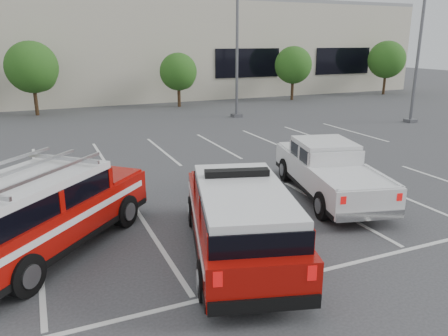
{
  "coord_description": "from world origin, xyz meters",
  "views": [
    {
      "loc": [
        -5.12,
        -9.79,
        4.82
      ],
      "look_at": [
        0.03,
        2.04,
        1.05
      ],
      "focal_mm": 35.0,
      "sensor_mm": 36.0,
      "label": 1
    }
  ],
  "objects_px": {
    "tree_mid_left": "(34,69)",
    "light_pole_right": "(421,34)",
    "fire_chief_suv": "(240,224)",
    "light_pole_mid": "(237,35)",
    "tree_mid_right": "(179,73)",
    "ladder_suv": "(42,216)",
    "convention_building": "(92,42)",
    "white_pickup": "(328,175)",
    "tree_right": "(294,66)",
    "tree_far_right": "(387,61)"
  },
  "relations": [
    {
      "from": "tree_mid_right",
      "to": "white_pickup",
      "type": "xyz_separation_m",
      "value": [
        -1.82,
        -20.94,
        -1.82
      ]
    },
    {
      "from": "fire_chief_suv",
      "to": "light_pole_right",
      "type": "bearing_deg",
      "value": 50.08
    },
    {
      "from": "convention_building",
      "to": "tree_right",
      "type": "relative_size",
      "value": 13.58
    },
    {
      "from": "tree_mid_right",
      "to": "convention_building",
      "type": "bearing_deg",
      "value": 116.57
    },
    {
      "from": "convention_building",
      "to": "white_pickup",
      "type": "bearing_deg",
      "value": -84.26
    },
    {
      "from": "convention_building",
      "to": "tree_mid_right",
      "type": "xyz_separation_m",
      "value": [
        4.91,
        -9.82,
        -2.22
      ]
    },
    {
      "from": "light_pole_mid",
      "to": "light_pole_right",
      "type": "xyz_separation_m",
      "value": [
        9.0,
        -6.0,
        0.0
      ]
    },
    {
      "from": "convention_building",
      "to": "tree_mid_left",
      "type": "xyz_separation_m",
      "value": [
        -5.09,
        -9.82,
        -1.68
      ]
    },
    {
      "from": "fire_chief_suv",
      "to": "ladder_suv",
      "type": "height_order",
      "value": "ladder_suv"
    },
    {
      "from": "tree_mid_right",
      "to": "tree_mid_left",
      "type": "bearing_deg",
      "value": 180.0
    },
    {
      "from": "tree_mid_right",
      "to": "ladder_suv",
      "type": "bearing_deg",
      "value": -115.73
    },
    {
      "from": "tree_right",
      "to": "white_pickup",
      "type": "distance_m",
      "value": 24.14
    },
    {
      "from": "tree_far_right",
      "to": "convention_building",
      "type": "bearing_deg",
      "value": 158.49
    },
    {
      "from": "tree_right",
      "to": "fire_chief_suv",
      "type": "height_order",
      "value": "tree_right"
    },
    {
      "from": "tree_right",
      "to": "ladder_suv",
      "type": "bearing_deg",
      "value": -133.47
    },
    {
      "from": "tree_mid_left",
      "to": "convention_building",
      "type": "bearing_deg",
      "value": 62.6
    },
    {
      "from": "convention_building",
      "to": "tree_far_right",
      "type": "xyz_separation_m",
      "value": [
        24.91,
        -9.82,
        -1.68
      ]
    },
    {
      "from": "tree_mid_left",
      "to": "light_pole_mid",
      "type": "bearing_deg",
      "value": -26.92
    },
    {
      "from": "tree_mid_left",
      "to": "light_pole_right",
      "type": "bearing_deg",
      "value": -29.95
    },
    {
      "from": "tree_mid_right",
      "to": "ladder_suv",
      "type": "xyz_separation_m",
      "value": [
        -10.34,
        -21.45,
        -1.63
      ]
    },
    {
      "from": "light_pole_right",
      "to": "white_pickup",
      "type": "distance_m",
      "value": 16.17
    },
    {
      "from": "convention_building",
      "to": "white_pickup",
      "type": "distance_m",
      "value": 31.18
    },
    {
      "from": "white_pickup",
      "to": "ladder_suv",
      "type": "xyz_separation_m",
      "value": [
        -8.52,
        -0.51,
        0.19
      ]
    },
    {
      "from": "convention_building",
      "to": "tree_right",
      "type": "distance_m",
      "value": 17.96
    },
    {
      "from": "white_pickup",
      "to": "tree_mid_left",
      "type": "bearing_deg",
      "value": 125.83
    },
    {
      "from": "convention_building",
      "to": "tree_mid_left",
      "type": "relative_size",
      "value": 12.38
    },
    {
      "from": "tree_right",
      "to": "light_pole_right",
      "type": "xyz_separation_m",
      "value": [
        0.91,
        -12.05,
        2.41
      ]
    },
    {
      "from": "tree_right",
      "to": "ladder_suv",
      "type": "relative_size",
      "value": 0.8
    },
    {
      "from": "light_pole_right",
      "to": "white_pickup",
      "type": "height_order",
      "value": "light_pole_right"
    },
    {
      "from": "tree_mid_left",
      "to": "tree_far_right",
      "type": "distance_m",
      "value": 30.0
    },
    {
      "from": "tree_far_right",
      "to": "fire_chief_suv",
      "type": "distance_m",
      "value": 35.31
    },
    {
      "from": "tree_mid_right",
      "to": "white_pickup",
      "type": "distance_m",
      "value": 21.1
    },
    {
      "from": "convention_building",
      "to": "white_pickup",
      "type": "relative_size",
      "value": 10.19
    },
    {
      "from": "convention_building",
      "to": "white_pickup",
      "type": "xyz_separation_m",
      "value": [
        3.09,
        -30.76,
        -4.04
      ]
    },
    {
      "from": "tree_right",
      "to": "convention_building",
      "type": "bearing_deg",
      "value": 146.63
    },
    {
      "from": "tree_far_right",
      "to": "ladder_suv",
      "type": "xyz_separation_m",
      "value": [
        -30.34,
        -21.45,
        -2.17
      ]
    },
    {
      "from": "fire_chief_suv",
      "to": "ladder_suv",
      "type": "xyz_separation_m",
      "value": [
        -4.12,
        2.1,
        0.07
      ]
    },
    {
      "from": "tree_mid_left",
      "to": "ladder_suv",
      "type": "xyz_separation_m",
      "value": [
        -0.34,
        -21.45,
        -2.17
      ]
    },
    {
      "from": "ladder_suv",
      "to": "light_pole_right",
      "type": "bearing_deg",
      "value": 67.44
    },
    {
      "from": "tree_right",
      "to": "ladder_suv",
      "type": "height_order",
      "value": "tree_right"
    },
    {
      "from": "tree_mid_left",
      "to": "light_pole_right",
      "type": "relative_size",
      "value": 0.47
    },
    {
      "from": "convention_building",
      "to": "ladder_suv",
      "type": "xyz_separation_m",
      "value": [
        -5.43,
        -31.27,
        -3.84
      ]
    },
    {
      "from": "light_pole_right",
      "to": "tree_mid_right",
      "type": "bearing_deg",
      "value": 132.17
    },
    {
      "from": "light_pole_mid",
      "to": "ladder_suv",
      "type": "relative_size",
      "value": 1.85
    },
    {
      "from": "fire_chief_suv",
      "to": "white_pickup",
      "type": "height_order",
      "value": "fire_chief_suv"
    },
    {
      "from": "tree_mid_right",
      "to": "tree_right",
      "type": "distance_m",
      "value": 10.0
    },
    {
      "from": "fire_chief_suv",
      "to": "white_pickup",
      "type": "relative_size",
      "value": 1.0
    },
    {
      "from": "tree_right",
      "to": "light_pole_right",
      "type": "height_order",
      "value": "light_pole_right"
    },
    {
      "from": "tree_right",
      "to": "fire_chief_suv",
      "type": "relative_size",
      "value": 0.75
    },
    {
      "from": "light_pole_right",
      "to": "white_pickup",
      "type": "relative_size",
      "value": 1.74
    }
  ]
}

